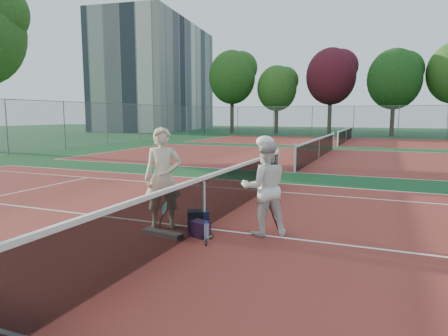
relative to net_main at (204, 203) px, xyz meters
The scene contains 22 objects.
ground 0.51m from the net_main, ahead, with size 130.00×130.00×0.00m, color #103D1C.
court_main 0.51m from the net_main, ahead, with size 23.77×10.97×0.01m, color maroon.
court_far_a 13.51m from the net_main, 90.00° to the left, with size 23.77×10.97×0.01m, color maroon.
court_far_b 27.00m from the net_main, 90.00° to the left, with size 23.77×10.97×0.01m, color maroon.
net_main is the anchor object (origin of this frame).
net_far_a 13.50m from the net_main, 90.00° to the left, with size 0.10×10.98×1.02m, color black, non-canonical shape.
net_far_b 27.00m from the net_main, 90.00° to the left, with size 0.10×10.98×1.02m, color black, non-canonical shape.
fence_back 34.01m from the net_main, 90.00° to the left, with size 32.00×0.06×3.00m, color slate, non-canonical shape.
apartment_block 52.62m from the net_main, 122.47° to the left, with size 10.00×22.00×15.00m, color beige.
player_a 0.91m from the net_main, 164.09° to the right, with size 0.71×0.46×1.94m, color beige.
player_b 1.23m from the net_main, ahead, with size 0.85×0.66×1.74m, color white.
racket_red 0.78m from the net_main, 141.84° to the right, with size 0.21×0.27×0.58m, color maroon, non-canonical shape.
racket_black_held 1.28m from the net_main, 18.01° to the left, with size 0.25×0.27×0.57m, color black, non-canonical shape.
racket_spare 0.76m from the net_main, 59.38° to the right, with size 0.60×0.27×0.05m, color black, non-canonical shape.
sports_bag_navy 0.37m from the net_main, 163.99° to the left, with size 0.42×0.29×0.33m, color black.
sports_bag_purple 0.63m from the net_main, 73.79° to the right, with size 0.35×0.24×0.29m, color black.
net_cover_canvas 0.99m from the net_main, 124.32° to the right, with size 0.84×0.19×0.09m, color slate.
water_bottle 0.83m from the net_main, 61.04° to the right, with size 0.09×0.09×0.30m, color #C9E1FF.
tree_back_0 40.40m from the net_main, 110.51° to the left, with size 5.39×5.39×9.57m.
tree_back_1 39.19m from the net_main, 103.00° to the left, with size 4.45×4.45×7.67m.
tree_back_maroon 39.06m from the net_main, 94.32° to the left, with size 5.33×5.33×9.34m.
tree_back_3 37.94m from the net_main, 84.72° to the left, with size 5.27×5.27×8.73m.
Camera 1 is at (3.20, -6.74, 2.18)m, focal length 32.00 mm.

